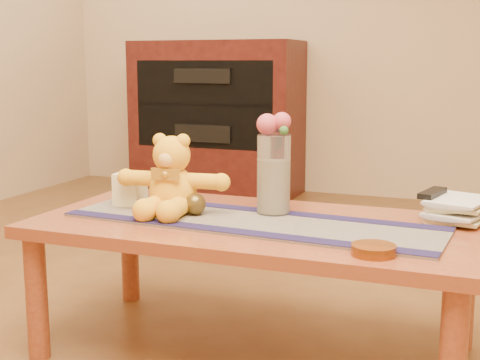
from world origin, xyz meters
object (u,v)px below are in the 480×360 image
at_px(glass_vase, 274,174).
at_px(tv_remote, 432,193).
at_px(pillar_candle, 130,189).
at_px(book_bottom, 432,215).
at_px(amber_dish, 374,250).
at_px(bronze_ball, 195,204).
at_px(teddy_bear, 173,175).

relative_size(glass_vase, tv_remote, 1.62).
xyz_separation_m(pillar_candle, book_bottom, (1.01, 0.21, -0.05)).
distance_m(tv_remote, amber_dish, 0.50).
bearing_deg(bronze_ball, teddy_bear, 170.95).
bearing_deg(glass_vase, pillar_candle, -173.86).
height_order(bronze_ball, amber_dish, bronze_ball).
bearing_deg(book_bottom, glass_vase, -152.54).
xyz_separation_m(bronze_ball, tv_remote, (0.72, 0.26, 0.04)).
xyz_separation_m(book_bottom, tv_remote, (-0.00, -0.01, 0.07)).
relative_size(book_bottom, tv_remote, 1.39).
bearing_deg(amber_dish, tv_remote, 78.17).
height_order(pillar_candle, tv_remote, pillar_candle).
bearing_deg(book_bottom, tv_remote, -93.00).
height_order(teddy_bear, book_bottom, teddy_bear).
height_order(book_bottom, amber_dish, amber_dish).
relative_size(teddy_bear, pillar_candle, 3.28).
height_order(teddy_bear, amber_dish, teddy_bear).
bearing_deg(teddy_bear, book_bottom, 11.99).
xyz_separation_m(pillar_candle, tv_remote, (1.01, 0.20, 0.02)).
height_order(glass_vase, bronze_ball, glass_vase).
bearing_deg(amber_dish, glass_vase, 139.10).
bearing_deg(tv_remote, bronze_ball, -146.66).
relative_size(teddy_bear, amber_dish, 3.07).
bearing_deg(tv_remote, teddy_bear, -149.55).
xyz_separation_m(teddy_bear, bronze_ball, (0.09, -0.01, -0.09)).
xyz_separation_m(bronze_ball, book_bottom, (0.73, 0.27, -0.03)).
height_order(teddy_bear, tv_remote, teddy_bear).
bearing_deg(glass_vase, amber_dish, -40.90).
distance_m(teddy_bear, tv_remote, 0.85).
relative_size(teddy_bear, bronze_ball, 5.07).
bearing_deg(glass_vase, teddy_bear, -161.51).
height_order(pillar_candle, book_bottom, pillar_candle).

